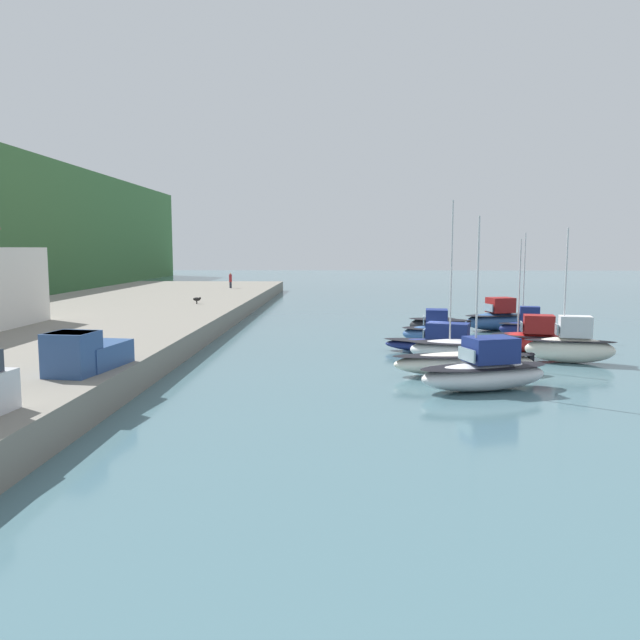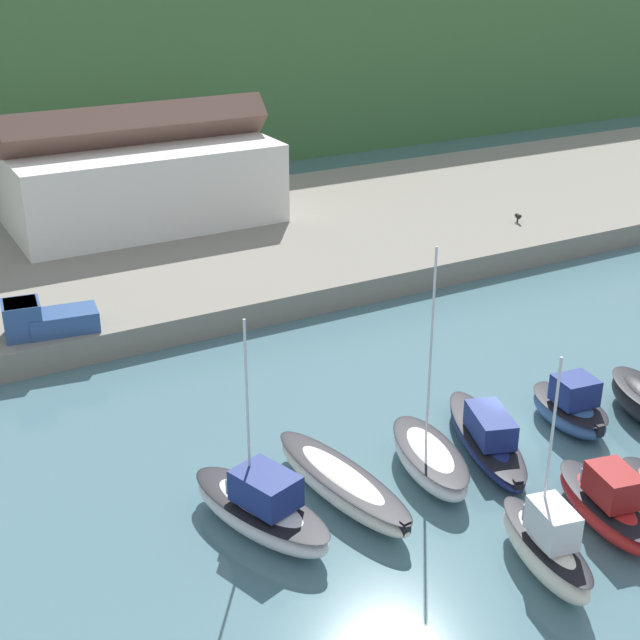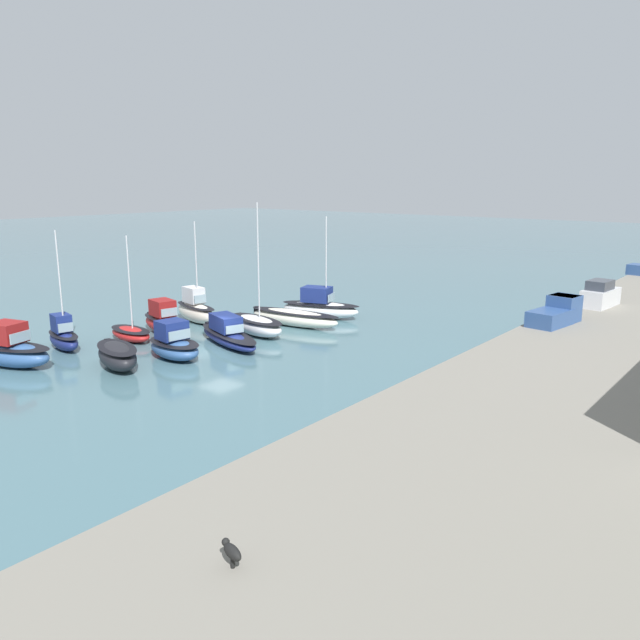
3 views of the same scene
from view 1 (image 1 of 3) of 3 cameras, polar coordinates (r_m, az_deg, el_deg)
name	(u,v)px [view 1 (image 1 of 3)]	position (r m, az deg, el deg)	size (l,w,h in m)	color
ground_plane	(425,349)	(44.35, 9.56, -2.66)	(320.00, 320.00, 0.00)	#476B75
quay_promenade	(33,337)	(49.06, -24.78, -1.38)	(122.36, 24.54, 1.55)	gray
moored_boat_0	(485,371)	(32.18, 14.85, -4.50)	(4.36, 7.27, 8.60)	silver
moored_boat_1	(465,363)	(35.70, 13.08, -3.83)	(3.01, 8.37, 1.33)	white
moored_boat_2	(457,350)	(39.65, 12.38, -2.68)	(3.41, 6.22, 9.95)	silver
moored_boat_3	(443,343)	(42.76, 11.19, -2.04)	(4.51, 8.21, 2.09)	navy
moored_boat_4	(434,331)	(47.38, 10.36, -0.97)	(2.99, 4.91, 2.53)	#33568E
moored_boat_5	(440,326)	(51.10, 10.88, -0.53)	(3.63, 5.39, 1.59)	black
moored_boat_6	(571,345)	(41.44, 21.93, -2.15)	(2.66, 5.63, 8.30)	white
moored_boat_7	(535,339)	(44.83, 19.04, -1.63)	(3.14, 5.99, 2.56)	red
moored_boat_8	(522,338)	(47.79, 18.00, -1.56)	(2.34, 4.52, 7.70)	red
moored_boat_9	(527,326)	(52.31, 18.39, -0.50)	(2.41, 4.53, 8.26)	navy
moored_boat_10	(498,318)	(56.00, 15.92, 0.16)	(3.91, 6.35, 2.83)	#33568E
pickup_truck_0	(84,353)	(29.84, -20.74, -2.85)	(4.95, 2.57, 1.90)	#2D4C84
person_on_quay	(230,280)	(87.82, -8.19, 3.62)	(0.40, 0.40, 2.14)	#232838
dog_on_quay	(197,299)	(63.32, -11.18, 1.88)	(0.49, 0.88, 0.68)	black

